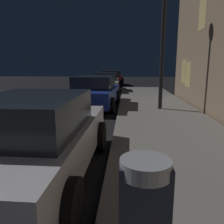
# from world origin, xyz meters

# --- Properties ---
(car_silver) EXTENTS (2.02, 4.12, 1.43)m
(car_silver) POSITION_xyz_m (2.85, 2.45, 0.71)
(car_silver) COLOR #B7B7BF
(car_silver) RESTS_ON ground
(car_blue) EXTENTS (2.30, 4.34, 1.43)m
(car_blue) POSITION_xyz_m (2.85, 9.20, 0.72)
(car_blue) COLOR navy
(car_blue) RESTS_ON ground
(car_white) EXTENTS (2.12, 4.55, 1.43)m
(car_white) POSITION_xyz_m (2.85, 15.47, 0.70)
(car_white) COLOR silver
(car_white) RESTS_ON ground
(car_red) EXTENTS (2.30, 4.68, 1.43)m
(car_red) POSITION_xyz_m (2.85, 21.01, 0.72)
(car_red) COLOR maroon
(car_red) RESTS_ON ground
(street_lamp) EXTENTS (0.44, 0.44, 4.87)m
(street_lamp) POSITION_xyz_m (5.72, 8.22, 3.42)
(street_lamp) COLOR black
(street_lamp) RESTS_ON sidewalk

